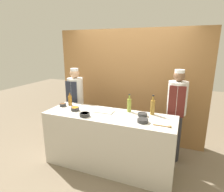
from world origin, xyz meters
TOP-DOWN VIEW (x-y plane):
  - ground_plane at (0.00, 0.00)m, footprint 14.00×14.00m
  - cabinet_wall at (0.00, 1.18)m, footprint 3.21×0.18m
  - counter at (0.00, 0.00)m, footprint 2.18×0.71m
  - sauce_bowl_orange at (-0.62, -0.04)m, footprint 0.14×0.14m
  - sauce_bowl_red at (0.59, -0.12)m, footprint 0.16×0.16m
  - sauce_bowl_green at (0.53, 0.13)m, footprint 0.15×0.15m
  - sauce_bowl_brown at (-0.97, 0.09)m, footprint 0.12×0.12m
  - sauce_bowl_white at (-0.33, -0.22)m, footprint 0.16×0.16m
  - cutting_board at (-0.14, 0.08)m, footprint 0.36×0.18m
  - bottle_vinegar at (0.67, 0.26)m, footprint 0.07×0.07m
  - bottle_amber at (-0.88, 0.19)m, footprint 0.07×0.07m
  - bottle_oil at (0.27, 0.25)m, footprint 0.07×0.07m
  - wooden_spoon at (0.92, -0.16)m, footprint 0.26×0.05m
  - chef_left at (-1.02, 0.62)m, footprint 0.33×0.33m
  - chef_right at (1.02, 0.62)m, footprint 0.33×0.33m

SIDE VIEW (x-z plane):
  - ground_plane at x=0.00m, z-range 0.00..0.00m
  - counter at x=0.00m, z-range 0.00..0.96m
  - chef_left at x=-1.02m, z-range 0.07..1.68m
  - chef_right at x=1.02m, z-range 0.08..1.75m
  - cutting_board at x=-0.14m, z-range 0.96..0.98m
  - wooden_spoon at x=0.92m, z-range 0.96..0.98m
  - sauce_bowl_green at x=0.53m, z-range 0.96..1.01m
  - sauce_bowl_brown at x=-0.97m, z-range 0.96..1.01m
  - sauce_bowl_red at x=0.59m, z-range 0.96..1.02m
  - sauce_bowl_white at x=-0.33m, z-range 0.96..1.02m
  - sauce_bowl_orange at x=-0.62m, z-range 0.96..1.02m
  - bottle_amber at x=-0.88m, z-range 0.93..1.18m
  - bottle_oil at x=0.27m, z-range 0.93..1.24m
  - bottle_vinegar at x=0.67m, z-range 0.92..1.26m
  - cabinet_wall at x=0.00m, z-range 0.00..2.40m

